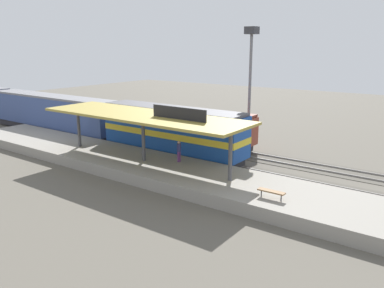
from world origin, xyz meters
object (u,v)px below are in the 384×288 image
at_px(platform_bench, 271,192).
at_px(passenger_carriage_front, 52,113).
at_px(locomotive, 172,131).
at_px(light_mast, 251,62).
at_px(person_waiting, 179,150).
at_px(freight_car, 198,127).

distance_m(platform_bench, passenger_carriage_front, 31.06).
height_order(locomotive, light_mast, light_mast).
xyz_separation_m(locomotive, light_mast, (7.80, -3.61, 5.99)).
relative_size(platform_bench, person_waiting, 0.99).
height_order(platform_bench, freight_car, freight_car).
bearing_deg(person_waiting, freight_car, 24.72).
distance_m(locomotive, passenger_carriage_front, 18.00).
relative_size(light_mast, person_waiting, 6.84).
distance_m(platform_bench, locomotive, 13.87).
bearing_deg(freight_car, person_waiting, -155.28).
distance_m(freight_car, person_waiting, 8.53).
relative_size(freight_car, light_mast, 1.03).
height_order(platform_bench, passenger_carriage_front, passenger_carriage_front).
xyz_separation_m(platform_bench, locomotive, (6.00, 12.46, 1.07)).
relative_size(platform_bench, light_mast, 0.15).
distance_m(passenger_carriage_front, freight_car, 18.22).
bearing_deg(person_waiting, light_mast, -2.19).
distance_m(locomotive, person_waiting, 4.52).
bearing_deg(platform_bench, freight_car, 50.44).
bearing_deg(platform_bench, light_mast, 32.66).
bearing_deg(freight_car, locomotive, -175.37).
distance_m(platform_bench, person_waiting, 9.71).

